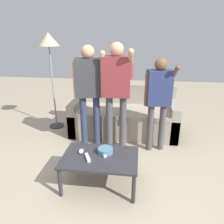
# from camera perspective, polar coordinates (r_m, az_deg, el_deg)

# --- Properties ---
(ground_plane) EXTENTS (12.00, 12.00, 0.00)m
(ground_plane) POSITION_cam_1_polar(r_m,az_deg,el_deg) (2.79, -0.25, -18.32)
(ground_plane) COLOR tan
(couch) EXTENTS (1.85, 0.86, 0.83)m
(couch) POSITION_cam_1_polar(r_m,az_deg,el_deg) (3.96, 3.15, -1.09)
(couch) COLOR #9E9384
(couch) RESTS_ON ground
(coffee_table) EXTENTS (0.88, 0.59, 0.38)m
(coffee_table) POSITION_cam_1_polar(r_m,az_deg,el_deg) (2.59, -3.16, -12.53)
(coffee_table) COLOR #2D2D33
(coffee_table) RESTS_ON ground
(snack_bowl) EXTENTS (0.18, 0.18, 0.06)m
(snack_bowl) POSITION_cam_1_polar(r_m,az_deg,el_deg) (2.62, -1.75, -10.14)
(snack_bowl) COLOR teal
(snack_bowl) RESTS_ON coffee_table
(game_remote_nunchuk) EXTENTS (0.06, 0.09, 0.05)m
(game_remote_nunchuk) POSITION_cam_1_polar(r_m,az_deg,el_deg) (2.64, -8.15, -10.21)
(game_remote_nunchuk) COLOR white
(game_remote_nunchuk) RESTS_ON coffee_table
(floor_lamp) EXTENTS (0.36, 0.36, 1.73)m
(floor_lamp) POSITION_cam_1_polar(r_m,az_deg,el_deg) (4.03, -16.27, 16.39)
(floor_lamp) COLOR #2D2D33
(floor_lamp) RESTS_ON ground
(player_left) EXTENTS (0.50, 0.31, 1.57)m
(player_left) POSITION_cam_1_polar(r_m,az_deg,el_deg) (3.26, -6.10, 6.98)
(player_left) COLOR #2D3856
(player_left) RESTS_ON ground
(player_center) EXTENTS (0.49, 0.33, 1.62)m
(player_center) POSITION_cam_1_polar(r_m,az_deg,el_deg) (3.16, 1.15, 7.17)
(player_center) COLOR #47474C
(player_center) RESTS_ON ground
(player_right) EXTENTS (0.45, 0.30, 1.41)m
(player_right) POSITION_cam_1_polar(r_m,az_deg,el_deg) (3.19, 12.19, 4.44)
(player_right) COLOR #47474C
(player_right) RESTS_ON ground
(game_remote_wand_near) EXTENTS (0.10, 0.16, 0.03)m
(game_remote_wand_near) POSITION_cam_1_polar(r_m,az_deg,el_deg) (2.53, -6.46, -11.85)
(game_remote_wand_near) COLOR white
(game_remote_wand_near) RESTS_ON coffee_table
(game_remote_wand_far) EXTENTS (0.09, 0.16, 0.03)m
(game_remote_wand_far) POSITION_cam_1_polar(r_m,az_deg,el_deg) (2.60, -2.12, -10.79)
(game_remote_wand_far) COLOR white
(game_remote_wand_far) RESTS_ON coffee_table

